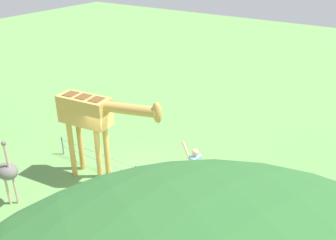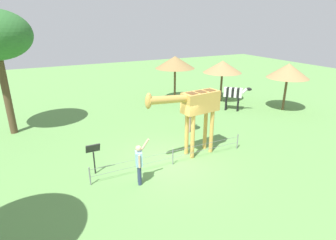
{
  "view_description": "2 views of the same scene",
  "coord_description": "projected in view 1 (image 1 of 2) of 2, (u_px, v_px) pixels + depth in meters",
  "views": [
    {
      "loc": [
        6.4,
        -7.52,
        7.27
      ],
      "look_at": [
        0.68,
        1.12,
        2.2
      ],
      "focal_mm": 39.06,
      "sensor_mm": 36.0,
      "label": 1
    },
    {
      "loc": [
        4.84,
        9.52,
        5.89
      ],
      "look_at": [
        0.5,
        0.77,
        2.3
      ],
      "focal_mm": 29.39,
      "sensor_mm": 36.0,
      "label": 2
    }
  ],
  "objects": [
    {
      "name": "ground_plane",
      "position": [
        132.0,
        188.0,
        12.0
      ],
      "size": [
        60.0,
        60.0,
        0.0
      ],
      "primitive_type": "plane",
      "color": "#60934C"
    },
    {
      "name": "giraffe",
      "position": [
        93.0,
        117.0,
        11.49
      ],
      "size": [
        3.65,
        0.92,
        3.27
      ],
      "color": "gold",
      "rests_on": "ground_plane"
    },
    {
      "name": "visitor",
      "position": [
        194.0,
        168.0,
        11.42
      ],
      "size": [
        0.64,
        0.59,
        1.76
      ],
      "color": "navy",
      "rests_on": "ground_plane"
    },
    {
      "name": "ostrich",
      "position": [
        7.0,
        172.0,
        10.76
      ],
      "size": [
        0.7,
        0.56,
        2.25
      ],
      "color": "#CC9E93",
      "rests_on": "ground_plane"
    },
    {
      "name": "info_sign",
      "position": [
        212.0,
        208.0,
        9.63
      ],
      "size": [
        0.56,
        0.21,
        1.32
      ],
      "color": "black",
      "rests_on": "ground_plane"
    },
    {
      "name": "wire_fence",
      "position": [
        136.0,
        174.0,
        12.0
      ],
      "size": [
        7.05,
        0.05,
        0.75
      ],
      "color": "slate",
      "rests_on": "ground_plane"
    }
  ]
}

